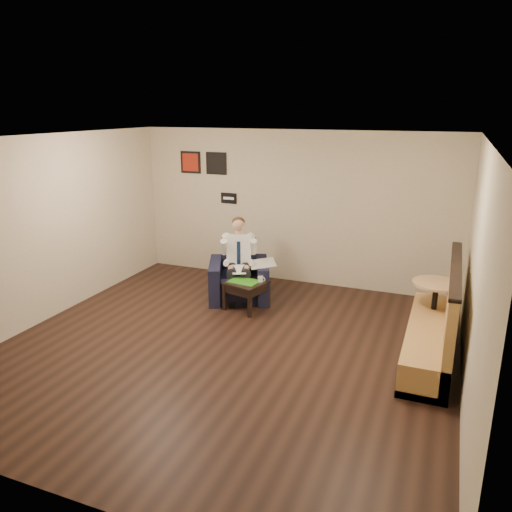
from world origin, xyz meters
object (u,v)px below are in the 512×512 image
at_px(seated_man, 239,264).
at_px(green_folder, 244,281).
at_px(side_table, 247,295).
at_px(smartphone, 255,279).
at_px(armchair, 239,271).
at_px(banquette, 432,311).
at_px(coffee_mug, 260,279).
at_px(cafe_table, 434,310).

relative_size(seated_man, green_folder, 2.81).
distance_m(side_table, green_folder, 0.24).
bearing_deg(smartphone, armchair, 172.51).
distance_m(armchair, side_table, 0.56).
bearing_deg(green_folder, armchair, 123.48).
bearing_deg(green_folder, smartphone, 51.14).
bearing_deg(smartphone, green_folder, -103.96).
relative_size(side_table, banquette, 0.23).
bearing_deg(side_table, coffee_mug, 18.79).
distance_m(side_table, cafe_table, 2.88).
bearing_deg(cafe_table, seated_man, 175.42).
bearing_deg(coffee_mug, smartphone, 148.00).
relative_size(green_folder, coffee_mug, 4.74).
distance_m(side_table, coffee_mug, 0.36).
relative_size(seated_man, cafe_table, 1.60).
height_order(side_table, green_folder, green_folder).
distance_m(banquette, cafe_table, 0.65).
relative_size(armchair, green_folder, 2.12).
relative_size(armchair, banquette, 0.41).
bearing_deg(green_folder, banquette, -11.07).
relative_size(green_folder, cafe_table, 0.57).
bearing_deg(coffee_mug, side_table, -161.21).
relative_size(armchair, side_table, 1.73).
height_order(armchair, coffee_mug, armchair).
relative_size(seated_man, side_table, 2.30).
bearing_deg(coffee_mug, green_folder, -161.21).
height_order(smartphone, banquette, banquette).
relative_size(green_folder, smartphone, 3.21).
xyz_separation_m(green_folder, smartphone, (0.13, 0.16, -0.00)).
bearing_deg(green_folder, side_table, 18.79).
bearing_deg(armchair, smartphone, -55.84).
distance_m(green_folder, smartphone, 0.20).
distance_m(armchair, green_folder, 0.50).
xyz_separation_m(armchair, cafe_table, (3.18, -0.37, -0.07)).
xyz_separation_m(seated_man, side_table, (0.26, -0.29, -0.42)).
height_order(smartphone, cafe_table, cafe_table).
bearing_deg(seated_man, cafe_table, -28.02).
height_order(banquette, cafe_table, banquette).
bearing_deg(green_folder, coffee_mug, 18.79).
distance_m(green_folder, coffee_mug, 0.27).
bearing_deg(seated_man, banquette, -38.97).
xyz_separation_m(green_folder, coffee_mug, (0.25, 0.08, 0.04)).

